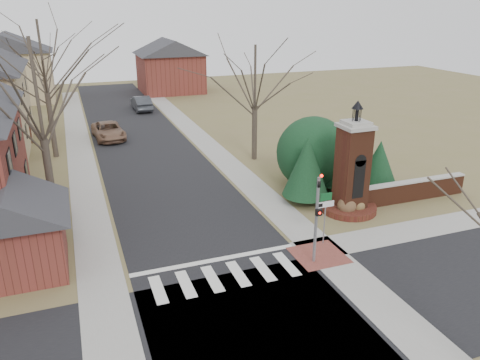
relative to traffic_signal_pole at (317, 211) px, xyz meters
name	(u,v)px	position (x,y,z in m)	size (l,w,h in m)	color
ground	(231,286)	(-4.30, -0.57, -2.59)	(120.00, 120.00, 0.00)	brown
main_street	(145,148)	(-4.30, 21.43, -2.58)	(8.00, 70.00, 0.01)	black
cross_street	(258,329)	(-4.30, -3.57, -2.58)	(120.00, 8.00, 0.01)	black
crosswalk_zone	(225,276)	(-4.30, 0.23, -2.58)	(8.00, 2.20, 0.02)	silver
stop_bar	(215,260)	(-4.30, 1.73, -2.58)	(8.00, 0.35, 0.02)	silver
sidewalk_right_main	(204,142)	(0.90, 21.43, -2.58)	(2.00, 60.00, 0.02)	gray
sidewalk_left	(80,154)	(-9.50, 21.43, -2.58)	(2.00, 60.00, 0.02)	gray
curb_apron	(319,255)	(0.50, 0.43, -2.57)	(2.40, 2.40, 0.02)	brown
traffic_signal_pole	(317,211)	(0.00, 0.00, 0.00)	(0.28, 0.41, 4.50)	slate
sign_post	(325,208)	(1.29, 1.41, -0.64)	(0.90, 0.07, 2.75)	slate
brick_gate_monument	(351,176)	(4.70, 4.42, -0.42)	(3.20, 3.20, 6.47)	#552919
brick_garden_wall	(413,190)	(9.20, 4.43, -1.93)	(7.50, 0.50, 1.30)	#552919
garage_left	(13,226)	(-12.82, 3.92, -0.35)	(4.80, 4.80, 4.29)	maroon
house_distant_left	(7,66)	(-16.31, 47.42, 1.66)	(10.80, 8.80, 8.53)	tan
house_distant_right	(170,64)	(3.69, 47.42, 1.06)	(8.80, 8.80, 7.30)	maroon
evergreen_near	(307,166)	(2.90, 6.43, -0.29)	(2.80, 2.80, 4.10)	#473D33
evergreen_mid	(344,150)	(6.20, 7.63, 0.01)	(3.40, 3.40, 4.70)	#473D33
evergreen_far	(379,162)	(8.20, 6.63, -0.69)	(2.40, 2.40, 3.30)	#473D33
evergreen_mass	(313,150)	(4.70, 8.93, -0.19)	(4.80, 4.80, 4.80)	#103219
bare_tree_0	(35,83)	(-11.30, 8.43, 5.11)	(8.05, 8.05, 11.15)	#473D33
bare_tree_1	(41,52)	(-11.30, 21.43, 5.44)	(8.40, 8.40, 11.64)	#473D33
bare_tree_2	(41,51)	(-11.80, 34.43, 4.44)	(7.35, 7.35, 10.19)	#473D33
bare_tree_3	(255,72)	(3.20, 15.43, 4.10)	(7.00, 7.00, 9.70)	#473D33
pickup_truck	(108,131)	(-6.84, 25.32, -1.85)	(2.43, 5.27, 1.47)	brown
distant_car	(141,103)	(-2.12, 36.48, -1.76)	(1.75, 5.01, 1.65)	#393C42
dry_shrub_left	(347,206)	(4.30, 4.03, -2.05)	(1.08, 1.08, 1.08)	brown
dry_shrub_right	(357,205)	(5.00, 4.03, -2.13)	(0.92, 0.92, 0.92)	brown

